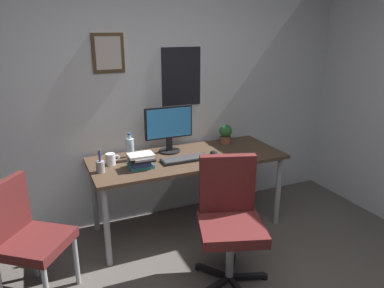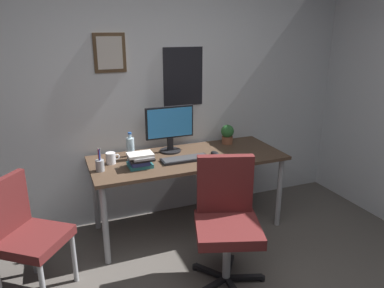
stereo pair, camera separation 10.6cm
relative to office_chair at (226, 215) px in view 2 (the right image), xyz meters
name	(u,v)px [view 2 (the right image)]	position (x,y,z in m)	size (l,w,h in m)	color
wall_back	(147,88)	(-0.24, 1.23, 0.77)	(4.40, 0.10, 2.60)	silver
desk	(188,164)	(0.00, 0.79, 0.12)	(1.76, 0.71, 0.72)	#4C3828
office_chair	(226,215)	(0.00, 0.00, 0.00)	(0.58, 0.60, 0.95)	#591E1E
side_chair	(24,230)	(-1.39, 0.37, -0.03)	(0.59, 0.59, 0.88)	#591E1E
monitor	(170,127)	(-0.10, 0.99, 0.43)	(0.46, 0.20, 0.43)	black
keyboard	(185,159)	(-0.06, 0.71, 0.21)	(0.43, 0.15, 0.03)	black
computer_mouse	(215,153)	(0.24, 0.73, 0.21)	(0.06, 0.11, 0.04)	black
water_bottle	(131,148)	(-0.50, 0.91, 0.30)	(0.07, 0.07, 0.25)	silver
coffee_mug_near	(111,158)	(-0.68, 0.87, 0.24)	(0.12, 0.08, 0.10)	white
potted_plant	(227,134)	(0.51, 1.01, 0.30)	(0.13, 0.13, 0.20)	brown
pen_cup	(100,165)	(-0.79, 0.73, 0.25)	(0.07, 0.07, 0.20)	#9EA0A5
book_stack_left	(140,160)	(-0.46, 0.69, 0.26)	(0.22, 0.19, 0.13)	#26727A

